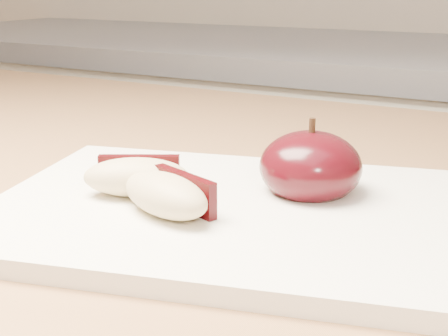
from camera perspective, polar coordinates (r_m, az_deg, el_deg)
The scene contains 5 objects.
back_cabinet at distance 1.34m, azimuth 15.95°, elevation -9.79°, with size 2.40×0.62×0.94m.
cutting_board at distance 0.43m, azimuth 0.00°, elevation -4.00°, with size 0.32×0.23×0.01m, color white.
apple_half at distance 0.45m, azimuth 7.90°, elevation 0.11°, with size 0.08×0.08×0.06m.
apple_wedge_a at distance 0.44m, azimuth -7.98°, elevation -0.76°, with size 0.08×0.07×0.03m.
apple_wedge_b at distance 0.41m, azimuth -5.19°, elevation -2.41°, with size 0.08×0.06×0.03m.
Camera 1 is at (0.24, 0.02, 1.06)m, focal length 50.00 mm.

